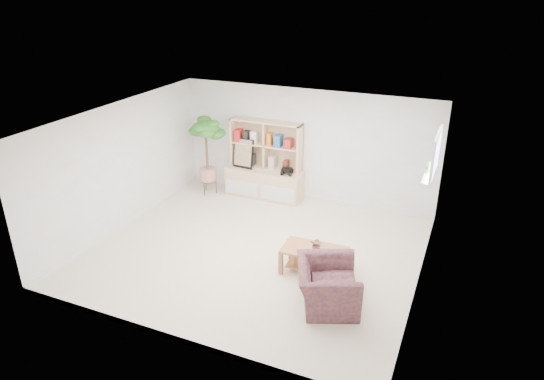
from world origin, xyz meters
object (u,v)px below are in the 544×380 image
at_px(coffee_table, 314,260).
at_px(armchair, 327,282).
at_px(storage_unit, 264,160).
at_px(floor_tree, 207,157).

xyz_separation_m(coffee_table, armchair, (0.45, -0.74, 0.16)).
height_order(storage_unit, armchair, storage_unit).
distance_m(floor_tree, armchair, 4.63).
bearing_deg(coffee_table, armchair, -60.93).
xyz_separation_m(storage_unit, floor_tree, (-1.21, -0.33, 0.02)).
relative_size(storage_unit, floor_tree, 0.97).
distance_m(coffee_table, armchair, 0.87).
bearing_deg(armchair, floor_tree, 29.75).
bearing_deg(floor_tree, coffee_table, -33.33).
bearing_deg(storage_unit, floor_tree, -164.61).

